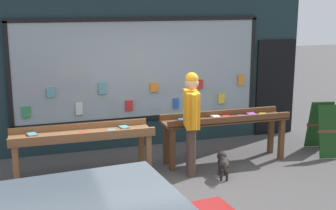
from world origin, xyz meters
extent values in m
plane|color=#474444|center=(0.00, 0.00, 0.00)|extent=(40.00, 40.00, 0.00)
cube|color=#192D33|center=(0.00, 2.40, 1.89)|extent=(7.25, 0.20, 3.77)
cube|color=#8C9EA8|center=(0.06, 2.27, 1.59)|extent=(4.96, 0.03, 1.98)
cube|color=black|center=(0.06, 2.27, 2.58)|extent=(5.04, 0.06, 0.08)
cube|color=black|center=(0.06, 2.27, 0.60)|extent=(5.04, 0.06, 0.08)
cube|color=black|center=(-2.41, 2.27, 1.59)|extent=(0.08, 0.06, 1.98)
cube|color=black|center=(2.54, 2.27, 1.59)|extent=(0.08, 0.06, 1.98)
cube|color=#338C4C|center=(-2.15, 2.23, 0.89)|extent=(0.15, 0.03, 0.21)
cube|color=#5999A5|center=(-1.68, 2.23, 1.24)|extent=(0.15, 0.03, 0.18)
cube|color=silver|center=(-1.17, 2.23, 0.89)|extent=(0.14, 0.03, 0.24)
cube|color=#5999A5|center=(-0.71, 2.23, 1.26)|extent=(0.16, 0.03, 0.23)
cube|color=red|center=(-0.18, 2.23, 0.88)|extent=(0.15, 0.03, 0.20)
cube|color=orange|center=(0.34, 2.23, 1.23)|extent=(0.16, 0.03, 0.19)
cube|color=#2659B2|center=(0.81, 2.23, 0.86)|extent=(0.12, 0.03, 0.21)
cube|color=red|center=(1.31, 2.23, 1.23)|extent=(0.16, 0.03, 0.19)
cube|color=yellow|center=(1.83, 2.23, 0.89)|extent=(0.14, 0.03, 0.21)
cube|color=orange|center=(2.27, 2.23, 1.27)|extent=(0.12, 0.03, 0.24)
cube|color=black|center=(3.13, 2.27, 1.05)|extent=(0.90, 0.04, 2.10)
cube|color=brown|center=(-2.38, 0.68, 0.36)|extent=(0.09, 0.09, 0.72)
cube|color=brown|center=(-0.23, 0.64, 0.36)|extent=(0.09, 0.09, 0.72)
cube|color=brown|center=(-2.37, 1.19, 0.36)|extent=(0.09, 0.09, 0.72)
cube|color=brown|center=(-0.22, 1.16, 0.36)|extent=(0.09, 0.09, 0.72)
cube|color=brown|center=(-1.30, 0.92, 0.74)|extent=(2.36, 0.71, 0.04)
cube|color=brown|center=(-1.31, 0.61, 0.80)|extent=(2.35, 0.10, 0.12)
cube|color=brown|center=(-1.30, 1.23, 0.80)|extent=(2.35, 0.10, 0.12)
cube|color=#994CA5|center=(-2.33, 0.81, 0.77)|extent=(0.16, 0.19, 0.02)
cube|color=#5999A5|center=(-2.10, 1.07, 0.78)|extent=(0.19, 0.23, 0.03)
cube|color=black|center=(-1.85, 0.77, 0.78)|extent=(0.18, 0.22, 0.03)
cube|color=#5999A5|center=(-1.57, 0.78, 0.78)|extent=(0.21, 0.25, 0.03)
cube|color=red|center=(-1.28, 0.85, 0.78)|extent=(0.13, 0.22, 0.03)
cube|color=#994CA5|center=(-1.02, 0.73, 0.78)|extent=(0.17, 0.25, 0.03)
cube|color=#5999A5|center=(-0.81, 0.91, 0.77)|extent=(0.15, 0.20, 0.02)
cube|color=#5999A5|center=(-0.55, 1.07, 0.77)|extent=(0.18, 0.23, 0.02)
cube|color=yellow|center=(-0.29, 0.72, 0.78)|extent=(0.20, 0.25, 0.02)
cube|color=brown|center=(0.23, 0.74, 0.39)|extent=(0.09, 0.09, 0.78)
cube|color=brown|center=(2.38, 0.70, 0.39)|extent=(0.09, 0.09, 0.78)
cube|color=brown|center=(0.23, 1.13, 0.39)|extent=(0.09, 0.09, 0.78)
cube|color=brown|center=(2.38, 1.10, 0.39)|extent=(0.09, 0.09, 0.78)
cube|color=brown|center=(1.30, 0.92, 0.80)|extent=(2.36, 0.59, 0.04)
cube|color=brown|center=(1.30, 0.67, 0.86)|extent=(2.35, 0.10, 0.12)
cube|color=brown|center=(1.31, 1.16, 0.86)|extent=(2.35, 0.10, 0.12)
cube|color=black|center=(0.26, 0.83, 0.83)|extent=(0.16, 0.21, 0.03)
cube|color=#2659B2|center=(0.50, 1.04, 0.83)|extent=(0.16, 0.21, 0.03)
cube|color=#5999A5|center=(0.72, 0.97, 0.83)|extent=(0.17, 0.23, 0.03)
cube|color=black|center=(0.99, 0.94, 0.82)|extent=(0.15, 0.22, 0.02)
cube|color=silver|center=(1.18, 1.07, 0.83)|extent=(0.16, 0.20, 0.03)
cube|color=red|center=(1.40, 1.02, 0.82)|extent=(0.19, 0.25, 0.02)
cube|color=#994CA5|center=(1.66, 0.93, 0.82)|extent=(0.20, 0.26, 0.02)
cube|color=#994CA5|center=(1.90, 1.04, 0.83)|extent=(0.18, 0.21, 0.03)
cube|color=yellow|center=(2.09, 0.90, 0.83)|extent=(0.18, 0.22, 0.03)
cube|color=silver|center=(2.33, 0.75, 0.82)|extent=(0.17, 0.22, 0.02)
cylinder|color=#4C382D|center=(0.45, 0.37, 0.43)|extent=(0.14, 0.14, 0.86)
cylinder|color=#4C382D|center=(0.48, 0.54, 0.43)|extent=(0.14, 0.14, 0.86)
cube|color=orange|center=(0.46, 0.46, 1.16)|extent=(0.32, 0.52, 0.61)
cylinder|color=orange|center=(0.40, 0.16, 1.18)|extent=(0.09, 0.09, 0.58)
cylinder|color=orange|center=(0.53, 0.75, 1.18)|extent=(0.09, 0.09, 0.58)
sphere|color=tan|center=(0.46, 0.46, 1.60)|extent=(0.23, 0.23, 0.23)
sphere|color=orange|center=(0.46, 0.46, 1.67)|extent=(0.22, 0.22, 0.22)
ellipsoid|color=black|center=(0.93, 0.14, 0.27)|extent=(0.31, 0.46, 0.19)
ellipsoid|color=black|center=(0.93, 0.14, 0.28)|extent=(0.27, 0.30, 0.20)
sphere|color=black|center=(1.01, 0.37, 0.30)|extent=(0.17, 0.17, 0.17)
cylinder|color=black|center=(0.86, -0.09, 0.29)|extent=(0.06, 0.10, 0.12)
cylinder|color=black|center=(1.01, 0.24, 0.09)|extent=(0.04, 0.04, 0.17)
cylinder|color=black|center=(0.92, 0.27, 0.09)|extent=(0.04, 0.04, 0.17)
cylinder|color=black|center=(0.93, 0.00, 0.09)|extent=(0.04, 0.04, 0.17)
cylinder|color=black|center=(0.85, 0.03, 0.09)|extent=(0.04, 0.04, 0.17)
cube|color=#193F19|center=(3.31, 0.51, 0.51)|extent=(0.51, 0.36, 0.99)
cube|color=brown|center=(3.31, 0.51, 0.51)|extent=(0.50, 0.15, 0.07)
cube|color=#193F19|center=(3.42, 1.01, 0.51)|extent=(0.51, 0.36, 0.99)
cube|color=brown|center=(3.42, 1.01, 0.51)|extent=(0.50, 0.15, 0.07)
camera|label=1|loc=(-2.26, -6.64, 2.94)|focal=50.00mm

